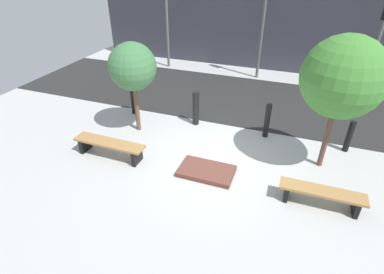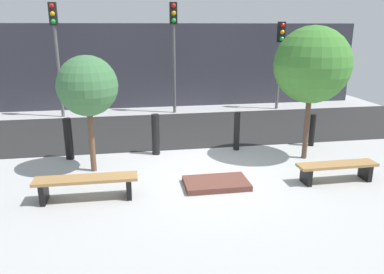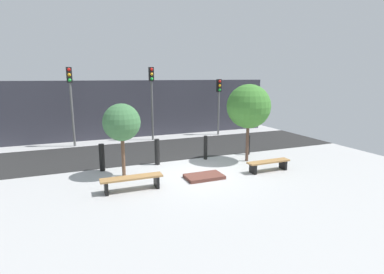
{
  "view_description": "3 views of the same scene",
  "coord_description": "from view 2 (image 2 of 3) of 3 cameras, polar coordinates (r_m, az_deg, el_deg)",
  "views": [
    {
      "loc": [
        1.72,
        -6.32,
        4.76
      ],
      "look_at": [
        -0.36,
        -0.69,
        1.03
      ],
      "focal_mm": 28.0,
      "sensor_mm": 36.0,
      "label": 1
    },
    {
      "loc": [
        -1.75,
        -7.86,
        3.31
      ],
      "look_at": [
        -0.51,
        -0.54,
        1.1
      ],
      "focal_mm": 35.0,
      "sensor_mm": 36.0,
      "label": 2
    },
    {
      "loc": [
        -4.33,
        -10.1,
        3.66
      ],
      "look_at": [
        -0.2,
        0.06,
        1.42
      ],
      "focal_mm": 28.0,
      "sensor_mm": 36.0,
      "label": 3
    }
  ],
  "objects": [
    {
      "name": "ground_plane",
      "position": [
        8.71,
        2.75,
        -5.79
      ],
      "size": [
        18.0,
        18.0,
        0.0
      ],
      "primitive_type": "plane",
      "color": "#ADADAD"
    },
    {
      "name": "road_strip",
      "position": [
        12.56,
        -1.25,
        1.31
      ],
      "size": [
        18.0,
        4.39,
        0.01
      ],
      "primitive_type": "cube",
      "color": "#252525",
      "rests_on": "ground"
    },
    {
      "name": "building_facade",
      "position": [
        16.07,
        -3.37,
        10.82
      ],
      "size": [
        16.2,
        0.5,
        3.41
      ],
      "primitive_type": "cube",
      "color": "#33333D",
      "rests_on": "ground"
    },
    {
      "name": "bench_left",
      "position": [
        7.69,
        -15.78,
        -6.8
      ],
      "size": [
        2.0,
        0.45,
        0.47
      ],
      "rotation": [
        0.0,
        0.0,
        -0.01
      ],
      "color": "black",
      "rests_on": "ground"
    },
    {
      "name": "bench_right",
      "position": [
        8.84,
        21.19,
        -4.48
      ],
      "size": [
        1.79,
        0.41,
        0.42
      ],
      "rotation": [
        0.0,
        0.0,
        0.01
      ],
      "color": "black",
      "rests_on": "ground"
    },
    {
      "name": "planter_bed",
      "position": [
        8.12,
        3.7,
        -7.05
      ],
      "size": [
        1.37,
        0.83,
        0.12
      ],
      "primitive_type": "cube",
      "color": "brown",
      "rests_on": "ground"
    },
    {
      "name": "tree_behind_left_bench",
      "position": [
        8.74,
        -15.65,
        7.43
      ],
      "size": [
        1.36,
        1.36,
        2.71
      ],
      "color": "brown",
      "rests_on": "ground"
    },
    {
      "name": "tree_behind_right_bench",
      "position": [
        9.71,
        17.83,
        10.39
      ],
      "size": [
        1.87,
        1.87,
        3.34
      ],
      "color": "brown",
      "rests_on": "ground"
    },
    {
      "name": "bollard_far_left",
      "position": [
        10.07,
        -18.31,
        -0.27
      ],
      "size": [
        0.21,
        0.21,
        1.08
      ],
      "primitive_type": "cylinder",
      "color": "black",
      "rests_on": "ground"
    },
    {
      "name": "bollard_left",
      "position": [
        9.96,
        -5.56,
        0.39
      ],
      "size": [
        0.21,
        0.21,
        1.09
      ],
      "primitive_type": "cylinder",
      "color": "black",
      "rests_on": "ground"
    },
    {
      "name": "bollard_center",
      "position": [
        10.35,
        6.84,
        0.89
      ],
      "size": [
        0.16,
        0.16,
        1.07
      ],
      "primitive_type": "cylinder",
      "color": "black",
      "rests_on": "ground"
    },
    {
      "name": "bollard_right",
      "position": [
        11.19,
        17.85,
        1.01
      ],
      "size": [
        0.16,
        0.16,
        0.92
      ],
      "primitive_type": "cylinder",
      "color": "black",
      "rests_on": "ground"
    },
    {
      "name": "traffic_light_west",
      "position": [
        14.7,
        -20.07,
        13.67
      ],
      "size": [
        0.28,
        0.27,
        4.11
      ],
      "color": "#606060",
      "rests_on": "ground"
    },
    {
      "name": "traffic_light_mid_west",
      "position": [
        14.58,
        -2.8,
        14.71
      ],
      "size": [
        0.28,
        0.27,
        4.15
      ],
      "color": "#595959",
      "rests_on": "ground"
    },
    {
      "name": "traffic_light_mid_east",
      "position": [
        15.7,
        13.3,
        12.84
      ],
      "size": [
        0.28,
        0.27,
        3.47
      ],
      "color": "slate",
      "rests_on": "ground"
    }
  ]
}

